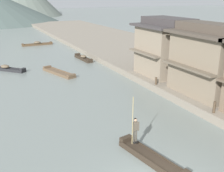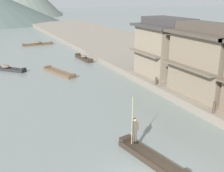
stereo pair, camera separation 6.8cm
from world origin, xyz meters
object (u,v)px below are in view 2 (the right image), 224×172
boat_moored_third (38,44)px  mooring_post_dock_mid (156,81)px  house_waterfront_second (209,60)px  boat_foreground_poled (151,158)px  house_waterfront_tall (166,47)px  boat_midriver_drifting (84,58)px  boat_moored_second (6,68)px  mooring_post_dock_near (214,107)px  boat_moored_far (59,73)px  boatman_person (135,127)px

boat_moored_third → mooring_post_dock_mid: (5.39, -31.73, 0.81)m
house_waterfront_second → mooring_post_dock_mid: house_waterfront_second is taller
boat_foreground_poled → house_waterfront_second: bearing=31.5°
house_waterfront_tall → boat_midriver_drifting: bearing=110.0°
boat_moored_second → boat_moored_third: bearing=66.7°
boat_foreground_poled → mooring_post_dock_near: 7.51m
boat_foreground_poled → house_waterfront_second: house_waterfront_second is taller
house_waterfront_second → mooring_post_dock_near: house_waterfront_second is taller
boat_foreground_poled → boat_moored_third: size_ratio=0.86×
boat_moored_second → house_waterfront_second: (15.31, -18.71, 3.45)m
boat_foreground_poled → mooring_post_dock_mid: size_ratio=6.68×
boat_moored_far → boat_midriver_drifting: boat_midriver_drifting is taller
boatman_person → boat_moored_second: size_ratio=0.62×
boat_moored_third → mooring_post_dock_near: (5.39, -39.25, 0.88)m
house_waterfront_second → boat_midriver_drifting: bearing=102.2°
boat_moored_second → house_waterfront_tall: 20.13m
mooring_post_dock_mid → boat_foreground_poled: bearing=-125.7°
boat_moored_second → boat_midriver_drifting: 11.06m
boat_moored_second → boat_moored_third: size_ratio=0.85×
house_waterfront_tall → mooring_post_dock_mid: (-3.14, -2.84, -2.64)m
boat_moored_second → mooring_post_dock_near: bearing=-60.4°
boat_moored_third → mooring_post_dock_near: size_ratio=6.44×
house_waterfront_second → house_waterfront_tall: 6.78m
boatman_person → boat_midriver_drifting: 25.27m
boat_foreground_poled → house_waterfront_second: size_ratio=0.72×
house_waterfront_second → house_waterfront_tall: (0.51, 6.76, 0.00)m
boat_foreground_poled → boat_moored_third: (1.69, 41.59, 0.06)m
house_waterfront_second → mooring_post_dock_mid: bearing=123.9°
boat_moored_far → boat_midriver_drifting: (5.31, 5.88, 0.09)m
house_waterfront_second → boatman_person: bearing=-155.5°
house_waterfront_second → mooring_post_dock_mid: (-2.63, 3.91, -2.64)m
boat_midriver_drifting → mooring_post_dock_mid: mooring_post_dock_mid is taller
boat_moored_third → house_waterfront_tall: bearing=-73.6°
boat_foreground_poled → boat_midriver_drifting: size_ratio=1.01×
boatman_person → mooring_post_dock_near: bearing=7.3°
house_waterfront_second → boat_moored_second: bearing=129.3°
boatman_person → mooring_post_dock_mid: boatman_person is taller
boat_foreground_poled → boatman_person: (-0.29, 1.40, 1.37)m
house_waterfront_tall → house_waterfront_second: bearing=-94.3°
boatman_person → mooring_post_dock_mid: 11.22m
boat_midriver_drifting → house_waterfront_tall: bearing=-70.0°
mooring_post_dock_near → boatman_person: bearing=-172.7°
boat_moored_far → boat_moored_third: bearing=85.7°
boatman_person → boat_moored_third: bearing=87.2°
boat_foreground_poled → house_waterfront_second: 11.91m
boat_foreground_poled → mooring_post_dock_mid: 12.16m
boat_foreground_poled → boat_midriver_drifting: bearing=78.3°
mooring_post_dock_near → mooring_post_dock_mid: size_ratio=1.21×
boat_midriver_drifting → mooring_post_dock_mid: 16.25m
boat_foreground_poled → house_waterfront_tall: size_ratio=0.79×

